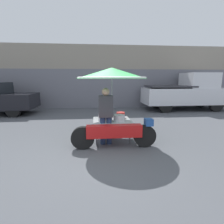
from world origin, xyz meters
The scene contains 5 objects.
ground_plane centered at (0.00, 0.00, 0.00)m, with size 36.00×36.00×0.00m, color #4C4F54.
shopfront_building centered at (0.00, 8.23, 1.91)m, with size 28.00×2.06×3.85m.
vendor_motorcycle_cart centered at (0.49, 1.14, 1.65)m, with size 2.24×2.00×2.11m.
vendor_person centered at (0.29, 0.89, 0.87)m, with size 0.38×0.22×1.56m.
pickup_truck centered at (5.40, 6.00, 1.01)m, with size 4.86×1.78×2.15m.
Camera 1 is at (0.01, -3.79, 1.80)m, focal length 28.00 mm.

